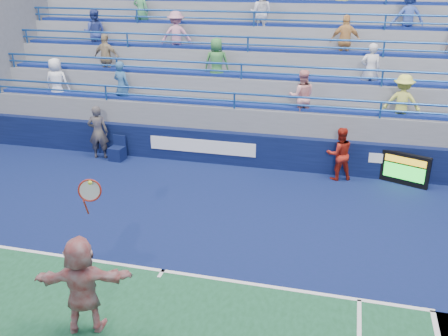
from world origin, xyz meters
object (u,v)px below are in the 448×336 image
(ball_girl, at_px, (339,154))
(tennis_player, at_px, (82,285))
(line_judge, at_px, (98,132))
(serve_speed_board, at_px, (405,169))
(judge_chair, at_px, (117,153))

(ball_girl, bearing_deg, tennis_player, 43.36)
(tennis_player, bearing_deg, line_judge, 115.72)
(serve_speed_board, relative_size, line_judge, 0.75)
(judge_chair, xyz_separation_m, line_judge, (-0.67, 0.05, 0.65))
(serve_speed_board, xyz_separation_m, line_judge, (-9.90, -0.17, 0.42))
(line_judge, distance_m, ball_girl, 7.96)
(tennis_player, height_order, line_judge, tennis_player)
(serve_speed_board, bearing_deg, line_judge, -178.99)
(tennis_player, bearing_deg, ball_girl, 63.17)
(judge_chair, bearing_deg, serve_speed_board, 1.37)
(ball_girl, bearing_deg, line_judge, -18.97)
(serve_speed_board, bearing_deg, tennis_player, -126.49)
(judge_chair, relative_size, ball_girl, 0.50)
(serve_speed_board, height_order, ball_girl, ball_girl)
(judge_chair, xyz_separation_m, tennis_player, (3.18, -7.96, 0.67))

